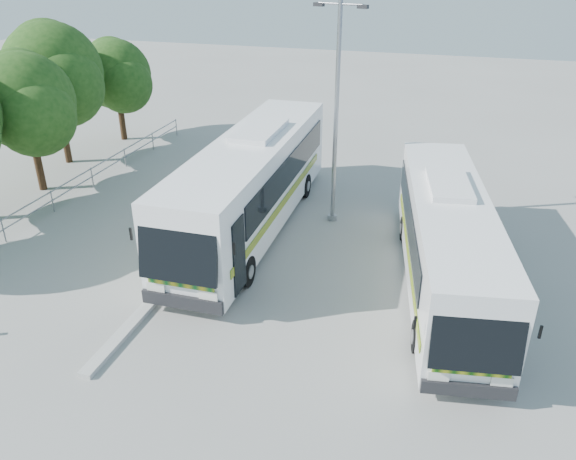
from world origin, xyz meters
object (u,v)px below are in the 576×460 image
(tree_far_d, at_px, (54,72))
(tree_far_e, at_px, (117,75))
(coach_adjacent, at_px, (447,239))
(coach_main, at_px, (252,182))
(lamppost, at_px, (337,107))
(tree_far_c, at_px, (27,102))

(tree_far_d, distance_m, tree_far_e, 4.65)
(tree_far_d, bearing_deg, coach_adjacent, -19.66)
(coach_main, height_order, coach_adjacent, coach_main)
(tree_far_d, bearing_deg, tree_far_e, 81.37)
(tree_far_d, height_order, lamppost, lamppost)
(tree_far_d, relative_size, coach_main, 0.54)
(tree_far_c, height_order, tree_far_d, tree_far_d)
(coach_main, bearing_deg, lamppost, 29.35)
(tree_far_e, distance_m, lamppost, 16.51)
(coach_main, distance_m, coach_adjacent, 8.10)
(tree_far_d, bearing_deg, lamppost, -11.36)
(tree_far_c, bearing_deg, coach_main, -5.66)
(tree_far_c, distance_m, tree_far_d, 3.93)
(tree_far_e, height_order, coach_adjacent, tree_far_e)
(lamppost, bearing_deg, tree_far_c, -162.52)
(coach_main, height_order, lamppost, lamppost)
(tree_far_e, xyz_separation_m, coach_adjacent, (19.37, -11.66, -2.09))
(coach_main, bearing_deg, tree_far_c, 173.79)
(tree_far_c, bearing_deg, lamppost, 2.53)
(coach_main, bearing_deg, tree_far_d, 158.14)
(coach_main, xyz_separation_m, coach_adjacent, (7.74, -2.36, -0.27))
(tree_far_c, xyz_separation_m, tree_far_e, (-0.51, 8.20, -0.37))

